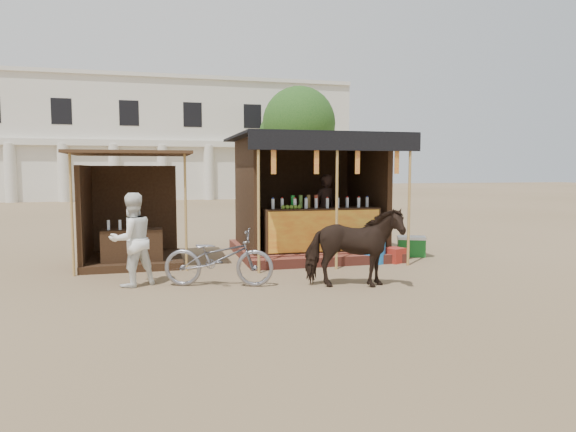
# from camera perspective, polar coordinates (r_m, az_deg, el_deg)

# --- Properties ---
(ground) EXTENTS (120.00, 120.00, 0.00)m
(ground) POSITION_cam_1_polar(r_m,az_deg,el_deg) (8.76, 2.67, -8.11)
(ground) COLOR #846B4C
(ground) RESTS_ON ground
(main_stall) EXTENTS (3.60, 3.61, 2.78)m
(main_stall) POSITION_cam_1_polar(r_m,az_deg,el_deg) (12.07, 2.60, 0.49)
(main_stall) COLOR brown
(main_stall) RESTS_ON ground
(secondary_stall) EXTENTS (2.40, 2.40, 2.38)m
(secondary_stall) POSITION_cam_1_polar(r_m,az_deg,el_deg) (11.45, -17.69, -0.89)
(secondary_stall) COLOR #342113
(secondary_stall) RESTS_ON ground
(cow) EXTENTS (1.76, 1.12, 1.38)m
(cow) POSITION_cam_1_polar(r_m,az_deg,el_deg) (8.81, 7.28, -3.51)
(cow) COLOR black
(cow) RESTS_ON ground
(motorbike) EXTENTS (2.00, 1.17, 0.99)m
(motorbike) POSITION_cam_1_polar(r_m,az_deg,el_deg) (8.96, -7.70, -4.61)
(motorbike) COLOR gray
(motorbike) RESTS_ON ground
(bystander) EXTENTS (0.98, 0.90, 1.62)m
(bystander) POSITION_cam_1_polar(r_m,az_deg,el_deg) (9.24, -16.95, -2.53)
(bystander) COLOR white
(bystander) RESTS_ON ground
(blue_barrel) EXTENTS (0.63, 0.63, 0.65)m
(blue_barrel) POSITION_cam_1_polar(r_m,az_deg,el_deg) (11.23, 9.40, -3.52)
(blue_barrel) COLOR #1869B4
(blue_barrel) RESTS_ON ground
(red_crate) EXTENTS (0.48, 0.47, 0.32)m
(red_crate) POSITION_cam_1_polar(r_m,az_deg,el_deg) (11.39, 11.78, -4.28)
(red_crate) COLOR maroon
(red_crate) RESTS_ON ground
(cooler) EXTENTS (0.76, 0.66, 0.46)m
(cooler) POSITION_cam_1_polar(r_m,az_deg,el_deg) (12.32, 13.54, -3.27)
(cooler) COLOR #176822
(cooler) RESTS_ON ground
(background_building) EXTENTS (26.00, 7.45, 8.18)m
(background_building) POSITION_cam_1_polar(r_m,az_deg,el_deg) (38.13, -13.92, 8.00)
(background_building) COLOR silver
(background_building) RESTS_ON ground
(tree) EXTENTS (4.50, 4.40, 7.00)m
(tree) POSITION_cam_1_polar(r_m,az_deg,el_deg) (31.52, 0.82, 9.96)
(tree) COLOR #382314
(tree) RESTS_ON ground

